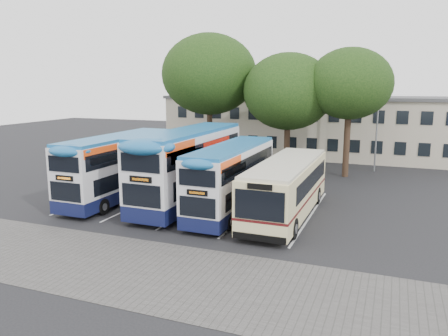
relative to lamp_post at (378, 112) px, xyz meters
name	(u,v)px	position (x,y,z in m)	size (l,w,h in m)	color
ground	(227,236)	(-6.00, -19.97, -5.08)	(120.00, 120.00, 0.00)	black
paving_strip	(137,269)	(-8.00, -24.97, -5.08)	(40.00, 6.00, 0.01)	#595654
bay_lines	(200,204)	(-9.75, -14.97, -5.08)	(14.12, 11.00, 0.01)	silver
depot_building	(319,126)	(-6.00, 7.02, -1.93)	(32.40, 8.40, 6.20)	#C5B39E
lamp_post	(378,112)	(0.00, 0.00, 0.00)	(0.25, 1.05, 9.06)	gray
tree_left	(209,74)	(-14.58, -2.13, 3.22)	(8.60, 8.60, 11.97)	black
tree_mid	(288,92)	(-7.10, -2.81, 1.73)	(7.57, 7.57, 10.05)	black
tree_right	(350,84)	(-2.12, -3.11, 2.37)	(6.63, 6.63, 10.30)	black
bus_dd_left	(119,164)	(-15.08, -15.84, -2.77)	(2.45, 10.09, 4.20)	#10163D
bus_dd_mid	(189,163)	(-10.38, -15.11, -2.51)	(2.72, 11.22, 4.68)	#10163D
bus_dd_right	(232,176)	(-7.22, -15.95, -2.89)	(2.32, 9.57, 3.99)	#10163D
bus_single	(287,185)	(-4.06, -15.43, -3.27)	(2.73, 10.73, 3.20)	beige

